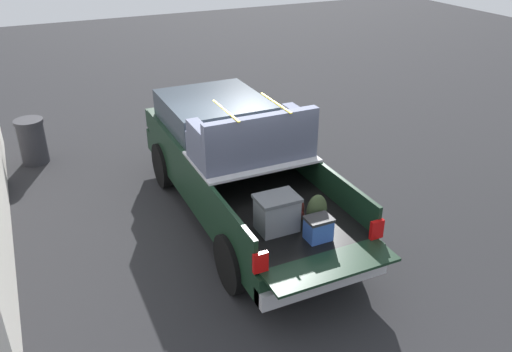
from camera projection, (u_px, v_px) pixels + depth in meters
The scene contains 3 objects.
ground_plane at pixel (242, 216), 9.39m from camera, with size 40.00×40.00×0.00m, color #262628.
pickup_truck at pixel (233, 160), 9.23m from camera, with size 6.05×2.06×2.23m.
trash_can at pixel (32, 141), 11.17m from camera, with size 0.60×0.60×0.98m.
Camera 1 is at (-7.37, 3.15, 4.95)m, focal length 36.67 mm.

